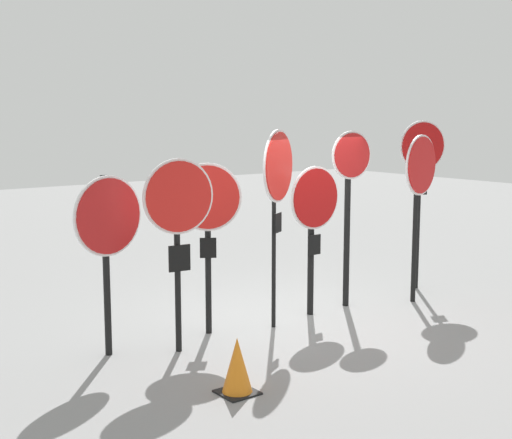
% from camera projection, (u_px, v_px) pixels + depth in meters
% --- Properties ---
extents(ground_plane, '(40.00, 40.00, 0.00)m').
position_uv_depth(ground_plane, '(298.00, 321.00, 9.80)').
color(ground_plane, gray).
extents(stop_sign_0, '(0.92, 0.22, 2.13)m').
position_uv_depth(stop_sign_0, '(108.00, 229.00, 8.18)').
color(stop_sign_0, black).
rests_on(stop_sign_0, ground).
extents(stop_sign_1, '(0.88, 0.17, 2.32)m').
position_uv_depth(stop_sign_1, '(179.00, 215.00, 8.28)').
color(stop_sign_1, black).
rests_on(stop_sign_1, ground).
extents(stop_sign_2, '(0.74, 0.49, 2.22)m').
position_uv_depth(stop_sign_2, '(208.00, 214.00, 9.00)').
color(stop_sign_2, black).
rests_on(stop_sign_2, ground).
extents(stop_sign_3, '(0.84, 0.48, 2.63)m').
position_uv_depth(stop_sign_3, '(278.00, 179.00, 9.22)').
color(stop_sign_3, black).
rests_on(stop_sign_3, ground).
extents(stop_sign_4, '(0.88, 0.16, 2.12)m').
position_uv_depth(stop_sign_4, '(314.00, 214.00, 9.90)').
color(stop_sign_4, black).
rests_on(stop_sign_4, ground).
extents(stop_sign_5, '(0.70, 0.17, 2.59)m').
position_uv_depth(stop_sign_5, '(349.00, 188.00, 10.32)').
color(stop_sign_5, black).
rests_on(stop_sign_5, ground).
extents(stop_sign_6, '(0.88, 0.23, 2.53)m').
position_uv_depth(stop_sign_6, '(420.00, 181.00, 10.54)').
color(stop_sign_6, black).
rests_on(stop_sign_6, ground).
extents(stop_sign_7, '(0.77, 0.30, 2.73)m').
position_uv_depth(stop_sign_7, '(422.00, 164.00, 11.34)').
color(stop_sign_7, black).
rests_on(stop_sign_7, ground).
extents(traffic_cone_0, '(0.37, 0.37, 0.59)m').
position_uv_depth(traffic_cone_0, '(237.00, 366.00, 7.22)').
color(traffic_cone_0, black).
rests_on(traffic_cone_0, ground).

